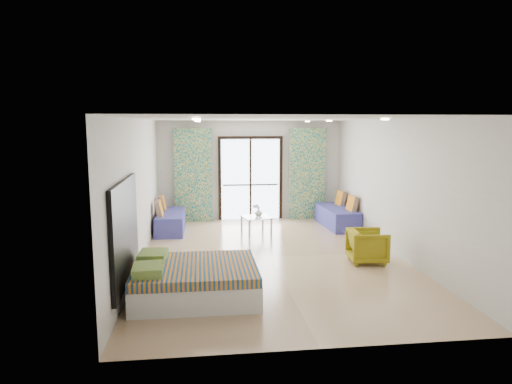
{
  "coord_description": "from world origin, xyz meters",
  "views": [
    {
      "loc": [
        -1.35,
        -8.61,
        2.59
      ],
      "look_at": [
        -0.17,
        1.04,
        1.15
      ],
      "focal_mm": 32.0,
      "sensor_mm": 36.0,
      "label": 1
    }
  ],
  "objects": [
    {
      "name": "downlight_c",
      "position": [
        -1.4,
        1.0,
        2.67
      ],
      "size": [
        0.12,
        0.12,
        0.02
      ],
      "primitive_type": "cylinder",
      "color": "#FFE0B2",
      "rests_on": "ceiling"
    },
    {
      "name": "downlight_e",
      "position": [
        -1.4,
        3.0,
        2.67
      ],
      "size": [
        0.12,
        0.12,
        0.02
      ],
      "primitive_type": "cylinder",
      "color": "#FFE0B2",
      "rests_on": "ceiling"
    },
    {
      "name": "floor",
      "position": [
        0.0,
        0.0,
        0.0
      ],
      "size": [
        5.0,
        7.5,
        0.01
      ],
      "primitive_type": null,
      "color": "tan",
      "rests_on": "ground"
    },
    {
      "name": "curtain_right",
      "position": [
        1.55,
        3.57,
        1.25
      ],
      "size": [
        1.0,
        0.1,
        2.5
      ],
      "primitive_type": "cube",
      "color": "silver",
      "rests_on": "floor"
    },
    {
      "name": "downlight_f",
      "position": [
        1.4,
        3.0,
        2.67
      ],
      "size": [
        0.12,
        0.12,
        0.02
      ],
      "primitive_type": "cylinder",
      "color": "#FFE0B2",
      "rests_on": "ceiling"
    },
    {
      "name": "coffee_table",
      "position": [
        -0.05,
        1.97,
        0.37
      ],
      "size": [
        0.76,
        0.76,
        0.73
      ],
      "rotation": [
        0.0,
        0.0,
        0.24
      ],
      "color": "silver",
      "rests_on": "floor"
    },
    {
      "name": "wall_left",
      "position": [
        -2.5,
        0.0,
        1.35
      ],
      "size": [
        0.01,
        7.5,
        2.7
      ],
      "primitive_type": null,
      "color": "silver",
      "rests_on": "ground"
    },
    {
      "name": "headboard",
      "position": [
        -2.46,
        -1.95,
        1.05
      ],
      "size": [
        0.06,
        2.1,
        1.5
      ],
      "primitive_type": "cube",
      "color": "black",
      "rests_on": "floor"
    },
    {
      "name": "wall_right",
      "position": [
        2.5,
        0.0,
        1.35
      ],
      "size": [
        0.01,
        7.5,
        2.7
      ],
      "primitive_type": null,
      "color": "silver",
      "rests_on": "ground"
    },
    {
      "name": "switch_plate",
      "position": [
        -2.47,
        -0.7,
        1.05
      ],
      "size": [
        0.02,
        0.1,
        0.1
      ],
      "primitive_type": "cube",
      "color": "silver",
      "rests_on": "wall_left"
    },
    {
      "name": "downlight_d",
      "position": [
        1.4,
        1.0,
        2.67
      ],
      "size": [
        0.12,
        0.12,
        0.02
      ],
      "primitive_type": "cylinder",
      "color": "#FFE0B2",
      "rests_on": "ceiling"
    },
    {
      "name": "bed",
      "position": [
        -1.48,
        -1.95,
        0.27
      ],
      "size": [
        1.84,
        1.5,
        0.64
      ],
      "color": "silver",
      "rests_on": "floor"
    },
    {
      "name": "downlight_a",
      "position": [
        -1.4,
        -2.0,
        2.67
      ],
      "size": [
        0.12,
        0.12,
        0.02
      ],
      "primitive_type": "cylinder",
      "color": "#FFE0B2",
      "rests_on": "ceiling"
    },
    {
      "name": "daybed_right",
      "position": [
        2.12,
        2.52,
        0.27
      ],
      "size": [
        0.75,
        1.77,
        0.86
      ],
      "rotation": [
        0.0,
        0.0,
        0.04
      ],
      "color": "#3B3C8D",
      "rests_on": "floor"
    },
    {
      "name": "wall_front",
      "position": [
        0.0,
        -3.75,
        1.35
      ],
      "size": [
        5.0,
        0.01,
        2.7
      ],
      "primitive_type": null,
      "color": "silver",
      "rests_on": "ground"
    },
    {
      "name": "vase",
      "position": [
        0.01,
        2.02,
        0.51
      ],
      "size": [
        0.23,
        0.24,
        0.18
      ],
      "primitive_type": "imported",
      "rotation": [
        0.0,
        0.0,
        0.33
      ],
      "color": "white",
      "rests_on": "coffee_table"
    },
    {
      "name": "downlight_b",
      "position": [
        1.4,
        -2.0,
        2.67
      ],
      "size": [
        0.12,
        0.12,
        0.02
      ],
      "primitive_type": "cylinder",
      "color": "#FFE0B2",
      "rests_on": "ceiling"
    },
    {
      "name": "curtain_left",
      "position": [
        -1.55,
        3.57,
        1.25
      ],
      "size": [
        1.0,
        0.1,
        2.5
      ],
      "primitive_type": "cube",
      "color": "silver",
      "rests_on": "floor"
    },
    {
      "name": "balcony_door",
      "position": [
        0.0,
        3.72,
        1.26
      ],
      "size": [
        1.76,
        0.08,
        2.28
      ],
      "color": "black",
      "rests_on": "floor"
    },
    {
      "name": "ceiling",
      "position": [
        0.0,
        0.0,
        2.7
      ],
      "size": [
        5.0,
        7.5,
        0.01
      ],
      "primitive_type": null,
      "color": "silver",
      "rests_on": "ground"
    },
    {
      "name": "daybed_left",
      "position": [
        -2.12,
        2.49,
        0.26
      ],
      "size": [
        0.67,
        1.69,
        0.83
      ],
      "rotation": [
        0.0,
        0.0,
        -0.01
      ],
      "color": "#3B3C8D",
      "rests_on": "floor"
    },
    {
      "name": "balcony_rail",
      "position": [
        0.0,
        3.73,
        0.95
      ],
      "size": [
        1.52,
        0.03,
        0.04
      ],
      "primitive_type": "cube",
      "color": "#595451",
      "rests_on": "balcony_door"
    },
    {
      "name": "armchair",
      "position": [
        1.76,
        -0.55,
        0.35
      ],
      "size": [
        0.68,
        0.72,
        0.69
      ],
      "primitive_type": "imported",
      "rotation": [
        0.0,
        0.0,
        1.49
      ],
      "color": "olive",
      "rests_on": "floor"
    },
    {
      "name": "wall_back",
      "position": [
        0.0,
        3.75,
        1.35
      ],
      "size": [
        5.0,
        0.01,
        2.7
      ],
      "primitive_type": null,
      "color": "silver",
      "rests_on": "ground"
    }
  ]
}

